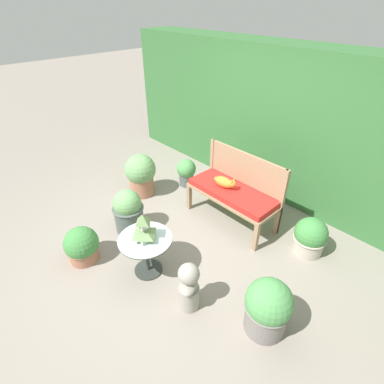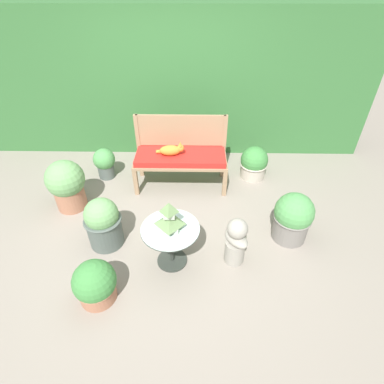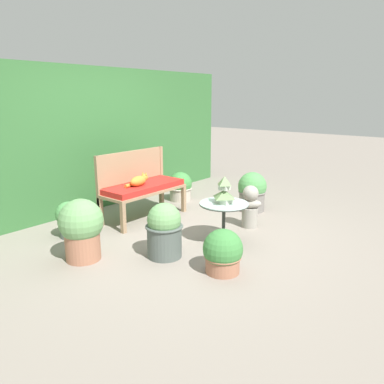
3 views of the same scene
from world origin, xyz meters
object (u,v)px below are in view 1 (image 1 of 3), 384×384
cat (225,182)px  potted_plant_table_near (128,211)px  garden_bust (189,286)px  potted_plant_bench_left (186,172)px  garden_bench (232,194)px  potted_plant_bench_right (268,307)px  patio_table (146,246)px  pagoda_birdhouse (144,229)px  potted_plant_table_far (82,246)px  potted_plant_path_edge (141,174)px  potted_plant_hedge_corner (310,237)px

cat → potted_plant_table_near: (-0.72, -1.19, -0.30)m
garden_bust → potted_plant_bench_left: size_ratio=1.25×
garden_bench → potted_plant_table_near: (-0.85, -1.21, -0.14)m
potted_plant_bench_right → garden_bust: bearing=-151.8°
garden_bench → potted_plant_bench_left: bearing=170.7°
garden_bench → potted_plant_bench_left: 1.22m
potted_plant_bench_right → patio_table: bearing=-163.9°
cat → potted_plant_table_near: size_ratio=0.63×
pagoda_birdhouse → potted_plant_table_near: size_ratio=0.54×
pagoda_birdhouse → potted_plant_table_far: bearing=-146.2°
garden_bench → potted_plant_table_near: potted_plant_table_near is taller
pagoda_birdhouse → potted_plant_table_near: 0.92m
garden_bench → cat: cat is taller
cat → potted_plant_table_far: cat is taller
potted_plant_bench_left → potted_plant_path_edge: size_ratio=0.68×
garden_bust → potted_plant_bench_left: garden_bust is taller
potted_plant_bench_right → potted_plant_table_far: potted_plant_bench_right is taller
cat → potted_plant_table_near: bearing=-126.8°
cat → garden_bust: 1.67m
patio_table → garden_bust: bearing=2.3°
garden_bench → cat: size_ratio=3.28×
cat → patio_table: (0.09, -1.46, -0.21)m
potted_plant_hedge_corner → potted_plant_bench_right: (0.26, -1.32, 0.08)m
cat → pagoda_birdhouse: pagoda_birdhouse is taller
garden_bench → garden_bust: size_ratio=2.19×
potted_plant_path_edge → potted_plant_table_far: 1.62m
potted_plant_bench_left → potted_plant_table_far: potted_plant_bench_left is taller
garden_bench → potted_plant_bench_right: 1.76m
garden_bust → potted_plant_bench_right: bearing=81.8°
potted_plant_bench_right → potted_plant_path_edge: bearing=169.4°
garden_bench → potted_plant_table_far: (-0.75, -1.97, -0.24)m
cat → potted_plant_hedge_corner: size_ratio=0.79×
cat → potted_plant_bench_right: size_ratio=0.64×
potted_plant_bench_left → potted_plant_hedge_corner: 2.32m
cat → garden_bust: size_ratio=0.67×
garden_bench → potted_plant_hedge_corner: bearing=12.1°
patio_table → potted_plant_bench_right: bearing=16.1°
potted_plant_bench_right → potted_plant_table_near: potted_plant_table_near is taller
potted_plant_bench_left → garden_bust: bearing=-41.6°
potted_plant_path_edge → potted_plant_table_near: size_ratio=1.11×
patio_table → potted_plant_table_near: bearing=161.1°
potted_plant_hedge_corner → potted_plant_bench_right: potted_plant_bench_right is taller
potted_plant_hedge_corner → potted_plant_table_far: potted_plant_hedge_corner is taller
pagoda_birdhouse → potted_plant_table_near: bearing=161.1°
potted_plant_bench_left → potted_plant_table_near: (0.34, -1.41, 0.06)m
garden_bench → patio_table: garden_bench is taller
pagoda_birdhouse → potted_plant_table_near: pagoda_birdhouse is taller
garden_bench → potted_plant_bench_right: (1.38, -1.08, -0.14)m
garden_bust → potted_plant_bench_right: size_ratio=0.96×
potted_plant_hedge_corner → potted_plant_table_near: bearing=-143.6°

